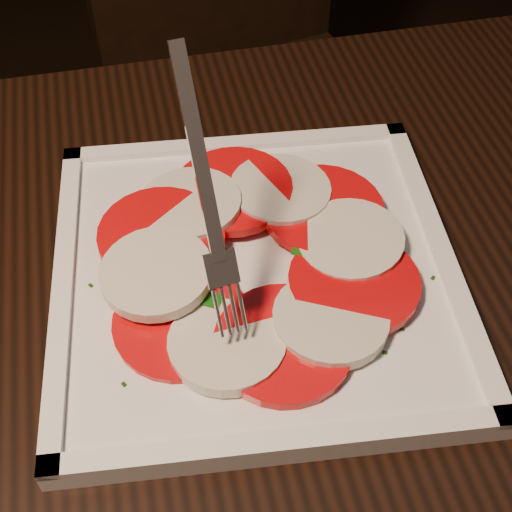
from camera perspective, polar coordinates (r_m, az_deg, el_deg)
name	(u,v)px	position (r m, az deg, el deg)	size (l,w,h in m)	color
table	(255,435)	(0.60, -0.05, -14.13)	(1.22, 0.83, 0.75)	black
chair	(242,52)	(1.20, -1.16, 15.98)	(0.51, 0.51, 0.93)	black
plate	(256,275)	(0.56, 0.00, -1.53)	(0.31, 0.31, 0.01)	white
caprese_salad	(256,259)	(0.54, 0.01, -0.27)	(0.26, 0.26, 0.03)	red
fork	(201,183)	(0.46, -4.42, 5.84)	(0.04, 0.10, 0.17)	white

